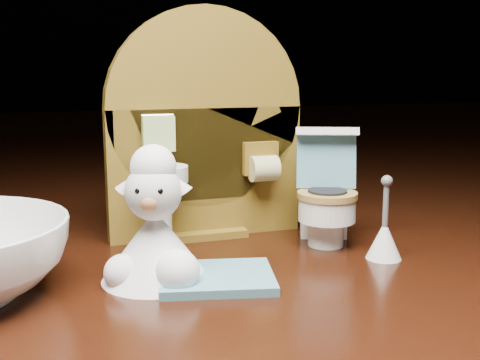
% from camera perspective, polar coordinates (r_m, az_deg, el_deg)
% --- Properties ---
extents(backdrop_panel, '(0.13, 0.05, 0.15)m').
position_cam_1_polar(backdrop_panel, '(0.40, -3.45, 4.01)').
color(backdrop_panel, brown).
rests_on(backdrop_panel, ground).
extents(toy_toilet, '(0.04, 0.05, 0.08)m').
position_cam_1_polar(toy_toilet, '(0.39, 8.14, -1.98)').
color(toy_toilet, white).
rests_on(toy_toilet, ground).
extents(bath_mat, '(0.07, 0.06, 0.00)m').
position_cam_1_polar(bath_mat, '(0.32, -2.19, -9.25)').
color(bath_mat, teal).
rests_on(bath_mat, ground).
extents(toilet_brush, '(0.02, 0.02, 0.05)m').
position_cam_1_polar(toilet_brush, '(0.37, 13.53, -5.27)').
color(toilet_brush, white).
rests_on(toilet_brush, ground).
extents(plush_lamb, '(0.06, 0.06, 0.08)m').
position_cam_1_polar(plush_lamb, '(0.32, -8.07, -5.07)').
color(plush_lamb, white).
rests_on(plush_lamb, ground).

